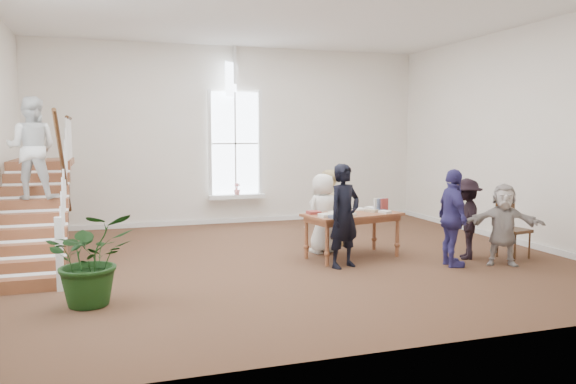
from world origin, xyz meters
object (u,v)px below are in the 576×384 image
object	(u,v)px
elderly_woman	(323,213)
woman_cluster_c	(503,225)
police_officer	(344,216)
floor_plant	(91,259)
woman_cluster_b	(466,219)
woman_cluster_a	(453,218)
person_yellow	(328,208)
side_chair	(510,224)
library_table	(352,218)

from	to	relation	value
elderly_woman	woman_cluster_c	world-z (taller)	elderly_woman
police_officer	woman_cluster_c	xyz separation A→B (m)	(2.71, -0.72, -0.18)
police_officer	floor_plant	xyz separation A→B (m)	(-4.11, -0.91, -0.26)
police_officer	floor_plant	world-z (taller)	police_officer
police_officer	woman_cluster_b	world-z (taller)	police_officer
police_officer	woman_cluster_a	bearing A→B (deg)	-36.81
police_officer	person_yellow	distance (m)	1.80
side_chair	woman_cluster_a	bearing A→B (deg)	-179.12
woman_cluster_a	woman_cluster_c	xyz separation A→B (m)	(0.90, -0.20, -0.13)
side_chair	woman_cluster_b	bearing A→B (deg)	159.54
elderly_woman	person_yellow	xyz separation A→B (m)	(0.30, 0.50, 0.02)
woman_cluster_b	woman_cluster_c	size ratio (longest dim) A/B	1.03
library_table	police_officer	size ratio (longest dim) A/B	1.07
woman_cluster_c	elderly_woman	bearing A→B (deg)	173.29
woman_cluster_b	elderly_woman	bearing A→B (deg)	-92.84
woman_cluster_a	woman_cluster_b	bearing A→B (deg)	-42.03
person_yellow	woman_cluster_a	world-z (taller)	woman_cluster_a
elderly_woman	woman_cluster_b	size ratio (longest dim) A/B	1.03
police_officer	woman_cluster_b	xyz separation A→B (m)	(2.41, -0.07, -0.15)
woman_cluster_b	side_chair	world-z (taller)	woman_cluster_b
woman_cluster_c	side_chair	bearing A→B (deg)	72.24
person_yellow	woman_cluster_a	size ratio (longest dim) A/B	0.93
person_yellow	woman_cluster_b	world-z (taller)	person_yellow
library_table	woman_cluster_b	world-z (taller)	woman_cluster_b
woman_cluster_b	floor_plant	size ratio (longest dim) A/B	1.17
woman_cluster_b	woman_cluster_a	bearing A→B (deg)	-26.33
library_table	woman_cluster_c	world-z (taller)	woman_cluster_c
library_table	police_officer	world-z (taller)	police_officer
woman_cluster_b	floor_plant	xyz separation A→B (m)	(-6.52, -0.85, -0.11)
library_table	elderly_woman	world-z (taller)	elderly_woman
police_officer	woman_cluster_c	distance (m)	2.81
floor_plant	elderly_woman	bearing A→B (deg)	27.22
elderly_woman	woman_cluster_c	bearing A→B (deg)	125.10
floor_plant	woman_cluster_c	bearing A→B (deg)	1.64
elderly_woman	woman_cluster_a	world-z (taller)	woman_cluster_a
woman_cluster_c	police_officer	bearing A→B (deg)	-164.55
woman_cluster_c	side_chair	distance (m)	0.76
library_table	floor_plant	size ratio (longest dim) A/B	1.52
police_officer	person_yellow	xyz separation A→B (m)	(0.40, 1.75, -0.11)
side_chair	woman_cluster_c	bearing A→B (deg)	-148.92
police_officer	woman_cluster_c	bearing A→B (deg)	-35.70
library_table	person_yellow	distance (m)	1.11
woman_cluster_c	floor_plant	bearing A→B (deg)	-148.11
person_yellow	woman_cluster_b	bearing A→B (deg)	111.16
elderly_woman	person_yellow	size ratio (longest dim) A/B	0.97
woman_cluster_a	police_officer	bearing A→B (deg)	85.19
elderly_woman	floor_plant	distance (m)	4.73
library_table	person_yellow	size ratio (longest dim) A/B	1.22
person_yellow	side_chair	xyz separation A→B (m)	(2.88, -1.96, -0.16)
person_yellow	woman_cluster_b	size ratio (longest dim) A/B	1.06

